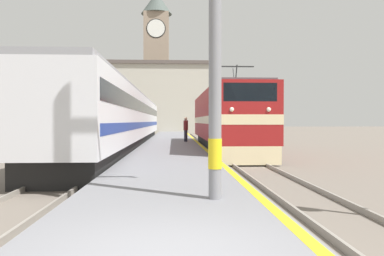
{
  "coord_description": "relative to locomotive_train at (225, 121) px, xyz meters",
  "views": [
    {
      "loc": [
        0.11,
        -4.2,
        1.98
      ],
      "look_at": [
        1.35,
        20.86,
        1.52
      ],
      "focal_mm": 35.0,
      "sensor_mm": 36.0,
      "label": 1
    }
  ],
  "objects": [
    {
      "name": "station_building",
      "position": [
        -7.02,
        34.61,
        3.47
      ],
      "size": [
        19.12,
        7.12,
        10.92
      ],
      "color": "#B7B2A3",
      "rests_on": "ground"
    },
    {
      "name": "ground_plane",
      "position": [
        -3.39,
        10.37,
        -2.02
      ],
      "size": [
        200.0,
        200.0,
        0.0
      ],
      "primitive_type": "plane",
      "color": "#70665B"
    },
    {
      "name": "clock_tower",
      "position": [
        -6.43,
        46.76,
        11.95
      ],
      "size": [
        5.7,
        5.7,
        26.11
      ],
      "color": "gray",
      "rests_on": "ground"
    },
    {
      "name": "platform",
      "position": [
        -3.39,
        5.37,
        -1.8
      ],
      "size": [
        4.01,
        140.0,
        0.44
      ],
      "color": "slate",
      "rests_on": "ground"
    },
    {
      "name": "rail_track_far",
      "position": [
        -6.72,
        5.37,
        -1.99
      ],
      "size": [
        2.84,
        140.0,
        0.16
      ],
      "color": "#70665B",
      "rests_on": "ground"
    },
    {
      "name": "person_on_platform",
      "position": [
        -2.36,
        4.11,
        -0.61
      ],
      "size": [
        0.34,
        0.34,
        1.83
      ],
      "color": "#23232D",
      "rests_on": "platform"
    },
    {
      "name": "passenger_train",
      "position": [
        -6.72,
        3.58,
        0.09
      ],
      "size": [
        2.92,
        35.08,
        3.91
      ],
      "color": "black",
      "rests_on": "ground"
    },
    {
      "name": "rail_track_near",
      "position": [
        0.0,
        5.37,
        -1.99
      ],
      "size": [
        2.83,
        140.0,
        0.16
      ],
      "color": "#70665B",
      "rests_on": "ground"
    },
    {
      "name": "locomotive_train",
      "position": [
        0.0,
        0.0,
        0.0
      ],
      "size": [
        2.92,
        16.12,
        4.93
      ],
      "color": "black",
      "rests_on": "ground"
    }
  ]
}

